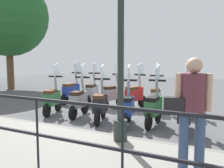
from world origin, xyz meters
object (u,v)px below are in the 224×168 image
object	(u,v)px
lamp_post_near	(121,34)
scooter_near_1	(154,107)
scooter_near_3	(100,104)
scooter_near_4	(79,100)
scooter_far_4	(92,91)
pedestrian_with_bag	(191,105)
scooter_near_5	(52,98)
scooter_far_3	(112,94)
scooter_far_1	(156,97)
scooter_near_2	(127,107)
scooter_far_0	(186,100)
tree_large	(8,16)
scooter_near_0	(186,112)
scooter_far_2	(135,95)
scooter_far_5	(72,91)

from	to	relation	value
lamp_post_near	scooter_near_1	bearing A→B (deg)	-3.41
scooter_near_3	scooter_near_4	bearing A→B (deg)	57.17
scooter_far_4	scooter_near_3	bearing A→B (deg)	-156.11
pedestrian_with_bag	scooter_near_5	distance (m)	5.00
scooter_near_4	lamp_post_near	bearing A→B (deg)	-138.40
pedestrian_with_bag	scooter_far_3	bearing A→B (deg)	25.10
scooter_near_4	scooter_far_3	bearing A→B (deg)	-20.96
scooter_near_1	scooter_near_4	size ratio (longest dim) A/B	1.00
scooter_far_3	scooter_near_3	bearing A→B (deg)	-146.76
lamp_post_near	scooter_far_1	bearing A→B (deg)	5.41
scooter_near_2	scooter_far_0	bearing A→B (deg)	-49.42
scooter_far_3	scooter_far_4	world-z (taller)	same
tree_large	scooter_far_1	size ratio (longest dim) A/B	3.84
pedestrian_with_bag	scooter_near_0	distance (m)	2.29
scooter_far_2	scooter_far_5	world-z (taller)	same
tree_large	scooter_far_5	world-z (taller)	tree_large
scooter_near_2	scooter_far_1	world-z (taller)	same
scooter_near_0	scooter_near_3	world-z (taller)	same
scooter_near_0	scooter_near_5	distance (m)	3.95
scooter_near_0	scooter_far_3	size ratio (longest dim) A/B	1.00
scooter_near_0	scooter_far_5	distance (m)	4.78
scooter_far_2	scooter_far_3	xyz separation A→B (m)	(-0.20, 0.74, 0.00)
pedestrian_with_bag	scooter_far_1	world-z (taller)	pedestrian_with_bag
scooter_near_0	scooter_near_2	distance (m)	1.44
scooter_near_5	scooter_far_5	xyz separation A→B (m)	(1.66, 0.49, 0.00)
lamp_post_near	pedestrian_with_bag	world-z (taller)	lamp_post_near
scooter_near_3	scooter_far_4	size ratio (longest dim) A/B	1.00
tree_large	scooter_far_3	distance (m)	8.07
lamp_post_near	tree_large	size ratio (longest dim) A/B	0.76
lamp_post_near	scooter_near_4	size ratio (longest dim) A/B	2.92
scooter_near_4	scooter_far_5	distance (m)	2.08
pedestrian_with_bag	scooter_far_2	distance (m)	4.82
lamp_post_near	scooter_far_3	world-z (taller)	lamp_post_near
scooter_far_0	scooter_near_4	bearing A→B (deg)	104.08
scooter_near_0	scooter_far_5	bearing A→B (deg)	63.53
pedestrian_with_bag	scooter_near_2	bearing A→B (deg)	26.98
scooter_near_1	scooter_far_1	bearing A→B (deg)	14.29
scooter_near_4	scooter_far_1	xyz separation A→B (m)	(1.60, -1.80, 0.00)
scooter_near_4	scooter_far_0	distance (m)	3.14
tree_large	scooter_far_2	world-z (taller)	tree_large
lamp_post_near	scooter_far_5	xyz separation A→B (m)	(3.27, 3.50, -1.67)
scooter_near_1	scooter_far_2	size ratio (longest dim) A/B	1.00
scooter_near_0	scooter_near_3	distance (m)	2.22
scooter_near_5	scooter_far_1	world-z (taller)	same
lamp_post_near	scooter_far_4	xyz separation A→B (m)	(3.43, 2.71, -1.67)
pedestrian_with_bag	scooter_far_0	size ratio (longest dim) A/B	1.03
scooter_near_0	scooter_far_4	bearing A→B (deg)	57.47
scooter_near_4	scooter_far_5	bearing A→B (deg)	32.29
scooter_far_1	scooter_near_5	bearing A→B (deg)	110.21
scooter_near_1	scooter_far_3	xyz separation A→B (m)	(1.47, 1.91, 0.00)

